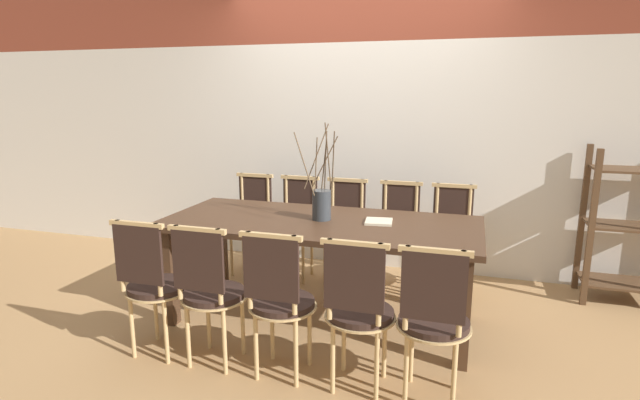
{
  "coord_description": "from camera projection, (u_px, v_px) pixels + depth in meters",
  "views": [
    {
      "loc": [
        1.0,
        -3.25,
        1.64
      ],
      "look_at": [
        0.0,
        0.0,
        0.9
      ],
      "focal_mm": 28.0,
      "sensor_mm": 36.0,
      "label": 1
    }
  ],
  "objects": [
    {
      "name": "vase_centerpiece",
      "position": [
        321.0,
        203.0,
        3.52
      ],
      "size": [
        0.31,
        0.33,
        0.69
      ],
      "color": "#33383D",
      "rests_on": "dining_table"
    },
    {
      "name": "chair_far_center",
      "position": [
        344.0,
        227.0,
        4.3
      ],
      "size": [
        0.4,
        0.4,
        0.9
      ],
      "rotation": [
        0.0,
        0.0,
        3.14
      ],
      "color": "black",
      "rests_on": "ground_plane"
    },
    {
      "name": "chair_near_rightend",
      "position": [
        433.0,
        317.0,
        2.58
      ],
      "size": [
        0.4,
        0.4,
        0.9
      ],
      "color": "black",
      "rests_on": "ground_plane"
    },
    {
      "name": "wall_rear",
      "position": [
        362.0,
        96.0,
        4.54
      ],
      "size": [
        12.0,
        0.06,
        3.2
      ],
      "color": "silver",
      "rests_on": "ground_plane"
    },
    {
      "name": "chair_near_leftend",
      "position": [
        153.0,
        281.0,
        3.07
      ],
      "size": [
        0.4,
        0.4,
        0.9
      ],
      "color": "black",
      "rests_on": "ground_plane"
    },
    {
      "name": "book_stack",
      "position": [
        379.0,
        222.0,
        3.46
      ],
      "size": [
        0.2,
        0.21,
        0.02
      ],
      "color": "beige",
      "rests_on": "dining_table"
    },
    {
      "name": "chair_far_rightend",
      "position": [
        451.0,
        236.0,
        4.04
      ],
      "size": [
        0.4,
        0.4,
        0.9
      ],
      "rotation": [
        0.0,
        0.0,
        3.14
      ],
      "color": "black",
      "rests_on": "ground_plane"
    },
    {
      "name": "dining_table",
      "position": [
        320.0,
        234.0,
        3.53
      ],
      "size": [
        2.21,
        0.96,
        0.75
      ],
      "color": "#422B1C",
      "rests_on": "ground_plane"
    },
    {
      "name": "chair_far_right",
      "position": [
        398.0,
        231.0,
        4.17
      ],
      "size": [
        0.4,
        0.4,
        0.9
      ],
      "rotation": [
        0.0,
        0.0,
        3.14
      ],
      "color": "black",
      "rests_on": "ground_plane"
    },
    {
      "name": "chair_near_right",
      "position": [
        358.0,
        307.0,
        2.7
      ],
      "size": [
        0.4,
        0.4,
        0.9
      ],
      "color": "black",
      "rests_on": "ground_plane"
    },
    {
      "name": "chair_far_leftend",
      "position": [
        251.0,
        220.0,
        4.55
      ],
      "size": [
        0.4,
        0.4,
        0.9
      ],
      "rotation": [
        0.0,
        0.0,
        3.14
      ],
      "color": "black",
      "rests_on": "ground_plane"
    },
    {
      "name": "shelving_rack",
      "position": [
        632.0,
        227.0,
        3.87
      ],
      "size": [
        0.68,
        0.4,
        1.23
      ],
      "color": "#513823",
      "rests_on": "ground_plane"
    },
    {
      "name": "chair_near_center",
      "position": [
        280.0,
        297.0,
        2.83
      ],
      "size": [
        0.4,
        0.4,
        0.9
      ],
      "color": "black",
      "rests_on": "ground_plane"
    },
    {
      "name": "chair_far_left",
      "position": [
        296.0,
        223.0,
        4.43
      ],
      "size": [
        0.4,
        0.4,
        0.9
      ],
      "rotation": [
        0.0,
        0.0,
        3.14
      ],
      "color": "black",
      "rests_on": "ground_plane"
    },
    {
      "name": "chair_near_left",
      "position": [
        210.0,
        289.0,
        2.96
      ],
      "size": [
        0.4,
        0.4,
        0.9
      ],
      "color": "black",
      "rests_on": "ground_plane"
    },
    {
      "name": "ground_plane",
      "position": [
        320.0,
        319.0,
        3.67
      ],
      "size": [
        16.0,
        16.0,
        0.0
      ],
      "primitive_type": "plane",
      "color": "#A87F51"
    }
  ]
}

